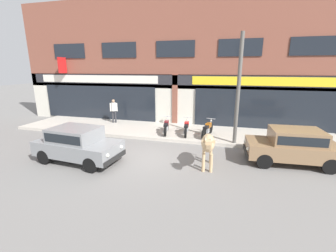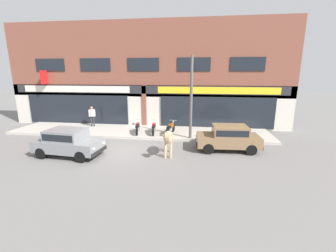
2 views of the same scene
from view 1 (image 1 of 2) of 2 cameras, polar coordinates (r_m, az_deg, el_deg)
The scene contains 11 objects.
ground_plane at distance 10.15m, azimuth -5.92°, elevation -7.70°, with size 90.00×90.00×0.00m, color slate.
sidewalk at distance 13.73m, azimuth -0.01°, elevation -1.26°, with size 19.00×3.62×0.16m, color #B7AFA3.
shop_building at distance 15.22m, azimuth 2.05°, elevation 14.96°, with size 23.00×1.40×8.30m.
cow at distance 8.77m, azimuth 10.12°, elevation -4.48°, with size 0.64×2.15×1.61m.
car_0 at distance 10.08m, azimuth -22.04°, elevation -3.95°, with size 3.71×1.90×1.46m.
car_1 at distance 10.42m, azimuth 29.23°, elevation -4.18°, with size 3.68×1.79×1.46m.
motorcycle_0 at distance 12.92m, azimuth -0.42°, elevation -0.14°, with size 0.55×1.80×0.88m.
motorcycle_1 at distance 12.71m, azimuth 4.71°, elevation -0.44°, with size 0.52×1.81×0.88m.
motorcycle_2 at distance 12.56m, azimuth 9.99°, elevation -0.79°, with size 0.65×1.79×0.88m.
pedestrian at distance 15.73m, azimuth -13.63°, elevation 4.36°, with size 0.46×0.32×1.60m.
utility_pole at distance 11.31m, azimuth 17.42°, elevation 8.64°, with size 0.18×0.18×5.25m, color #595651.
Camera 1 is at (3.41, -8.75, 3.84)m, focal length 24.00 mm.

